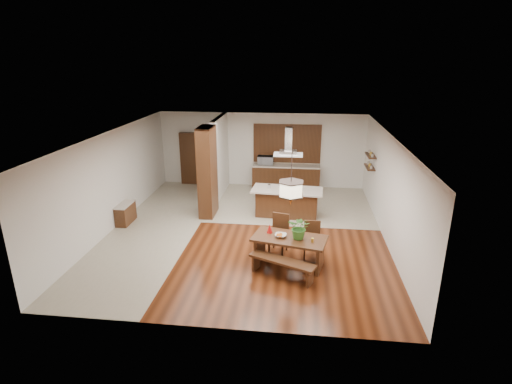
# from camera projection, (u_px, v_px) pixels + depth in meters

# --- Properties ---
(room_shell) EXTENTS (9.00, 9.04, 2.92)m
(room_shell) POSITION_uv_depth(u_px,v_px,m) (245.00, 164.00, 11.23)
(room_shell) COLOR #3E1A0B
(room_shell) RESTS_ON ground
(tile_hallway) EXTENTS (2.50, 9.00, 0.01)m
(tile_hallway) POSITION_uv_depth(u_px,v_px,m) (157.00, 227.00, 12.20)
(tile_hallway) COLOR #B4AB96
(tile_hallway) RESTS_ON ground
(tile_kitchen) EXTENTS (5.50, 4.00, 0.01)m
(tile_kitchen) POSITION_uv_depth(u_px,v_px,m) (291.00, 204.00, 14.12)
(tile_kitchen) COLOR #B4AB96
(tile_kitchen) RESTS_ON ground
(soffit_band) EXTENTS (8.00, 9.00, 0.02)m
(soffit_band) POSITION_uv_depth(u_px,v_px,m) (245.00, 135.00, 10.97)
(soffit_band) COLOR #3A1E0E
(soffit_band) RESTS_ON room_shell
(partition_pier) EXTENTS (0.45, 1.00, 2.90)m
(partition_pier) POSITION_uv_depth(u_px,v_px,m) (207.00, 172.00, 12.71)
(partition_pier) COLOR black
(partition_pier) RESTS_ON ground
(partition_stub) EXTENTS (0.18, 2.40, 2.90)m
(partition_stub) POSITION_uv_depth(u_px,v_px,m) (220.00, 156.00, 14.69)
(partition_stub) COLOR silver
(partition_stub) RESTS_ON ground
(hallway_console) EXTENTS (0.37, 0.88, 0.63)m
(hallway_console) POSITION_uv_depth(u_px,v_px,m) (126.00, 214.00, 12.40)
(hallway_console) COLOR black
(hallway_console) RESTS_ON ground
(hallway_doorway) EXTENTS (1.10, 0.20, 2.10)m
(hallway_doorway) POSITION_uv_depth(u_px,v_px,m) (194.00, 159.00, 15.99)
(hallway_doorway) COLOR black
(hallway_doorway) RESTS_ON ground
(rear_counter) EXTENTS (2.60, 0.62, 0.95)m
(rear_counter) POSITION_uv_depth(u_px,v_px,m) (286.00, 177.00, 15.59)
(rear_counter) COLOR black
(rear_counter) RESTS_ON ground
(kitchen_window) EXTENTS (2.60, 0.08, 1.50)m
(kitchen_window) POSITION_uv_depth(u_px,v_px,m) (287.00, 143.00, 15.42)
(kitchen_window) COLOR #9F682F
(kitchen_window) RESTS_ON room_shell
(shelf_lower) EXTENTS (0.26, 0.90, 0.04)m
(shelf_lower) POSITION_uv_depth(u_px,v_px,m) (370.00, 167.00, 13.48)
(shelf_lower) COLOR black
(shelf_lower) RESTS_ON room_shell
(shelf_upper) EXTENTS (0.26, 0.90, 0.04)m
(shelf_upper) POSITION_uv_depth(u_px,v_px,m) (371.00, 155.00, 13.35)
(shelf_upper) COLOR black
(shelf_upper) RESTS_ON room_shell
(dining_table) EXTENTS (1.94, 1.27, 0.74)m
(dining_table) POSITION_uv_depth(u_px,v_px,m) (289.00, 245.00, 9.84)
(dining_table) COLOR black
(dining_table) RESTS_ON ground
(dining_bench) EXTENTS (1.63, 0.99, 0.46)m
(dining_bench) POSITION_uv_depth(u_px,v_px,m) (282.00, 268.00, 9.37)
(dining_bench) COLOR black
(dining_bench) RESTS_ON ground
(dining_chair_left) EXTENTS (0.56, 0.56, 1.04)m
(dining_chair_left) POSITION_uv_depth(u_px,v_px,m) (278.00, 234.00, 10.48)
(dining_chair_left) COLOR black
(dining_chair_left) RESTS_ON ground
(dining_chair_right) EXTENTS (0.43, 0.43, 0.96)m
(dining_chair_right) POSITION_uv_depth(u_px,v_px,m) (312.00, 241.00, 10.21)
(dining_chair_right) COLOR black
(dining_chair_right) RESTS_ON ground
(pendant_lantern) EXTENTS (0.64, 0.64, 1.31)m
(pendant_lantern) POSITION_uv_depth(u_px,v_px,m) (291.00, 179.00, 9.29)
(pendant_lantern) COLOR beige
(pendant_lantern) RESTS_ON room_shell
(foliage_plant) EXTENTS (0.63, 0.58, 0.59)m
(foliage_plant) POSITION_uv_depth(u_px,v_px,m) (300.00, 228.00, 9.62)
(foliage_plant) COLOR #356E24
(foliage_plant) RESTS_ON dining_table
(fruit_bowl) EXTENTS (0.31, 0.31, 0.07)m
(fruit_bowl) POSITION_uv_depth(u_px,v_px,m) (281.00, 235.00, 9.80)
(fruit_bowl) COLOR beige
(fruit_bowl) RESTS_ON dining_table
(napkin_cone) EXTENTS (0.16, 0.16, 0.23)m
(napkin_cone) POSITION_uv_depth(u_px,v_px,m) (270.00, 228.00, 10.00)
(napkin_cone) COLOR #A20D0B
(napkin_cone) RESTS_ON dining_table
(gold_ornament) EXTENTS (0.09, 0.09, 0.10)m
(gold_ornament) POSITION_uv_depth(u_px,v_px,m) (312.00, 240.00, 9.52)
(gold_ornament) COLOR gold
(gold_ornament) RESTS_ON dining_table
(kitchen_island) EXTENTS (2.31, 1.14, 0.93)m
(kitchen_island) POSITION_uv_depth(u_px,v_px,m) (287.00, 202.00, 12.91)
(kitchen_island) COLOR black
(kitchen_island) RESTS_ON ground
(range_hood) EXTENTS (0.90, 0.55, 0.87)m
(range_hood) POSITION_uv_depth(u_px,v_px,m) (289.00, 141.00, 12.27)
(range_hood) COLOR silver
(range_hood) RESTS_ON room_shell
(island_cup) EXTENTS (0.18, 0.18, 0.11)m
(island_cup) POSITION_uv_depth(u_px,v_px,m) (299.00, 189.00, 12.60)
(island_cup) COLOR silver
(island_cup) RESTS_ON kitchen_island
(microwave) EXTENTS (0.61, 0.42, 0.33)m
(microwave) POSITION_uv_depth(u_px,v_px,m) (265.00, 160.00, 15.50)
(microwave) COLOR silver
(microwave) RESTS_ON rear_counter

